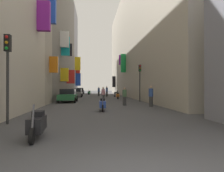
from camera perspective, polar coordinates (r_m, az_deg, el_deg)
ground_plane at (r=33.53m, az=-3.81°, el=-3.13°), size 140.00×140.00×0.00m
building_left_mid_a at (r=23.23m, az=-23.59°, el=12.44°), size 6.83×3.46×13.51m
building_left_mid_b at (r=39.05m, az=-16.07°, el=12.82°), size 7.28×28.25×21.04m
building_left_mid_c at (r=58.63m, az=-12.31°, el=8.68°), size 7.36×12.00×21.68m
building_right_mid_b at (r=39.97m, az=7.80°, el=11.45°), size 6.91×50.73×19.59m
parked_car_green at (r=24.67m, az=-11.44°, el=-2.37°), size 1.94×4.36×1.44m
parked_car_black at (r=54.65m, az=-8.34°, el=-1.22°), size 2.01×3.93×1.49m
parked_car_grey at (r=37.49m, az=-9.23°, el=-1.69°), size 1.91×4.37×1.42m
scooter_green at (r=48.42m, az=-5.99°, el=-1.72°), size 0.64×1.82×1.13m
scooter_red at (r=49.11m, az=-2.29°, el=-1.70°), size 0.82×1.73×1.13m
scooter_blue at (r=15.12m, az=-2.47°, el=-4.78°), size 0.48×1.90×1.13m
scooter_silver at (r=37.14m, az=1.11°, el=-2.14°), size 0.75×1.82×1.13m
scooter_black at (r=7.47m, az=-19.00°, el=-9.35°), size 0.51×2.00×1.13m
scooter_orange at (r=31.31m, az=1.54°, el=-2.48°), size 0.55×1.95×1.13m
pedestrian_crossing at (r=40.43m, az=-3.48°, el=-1.44°), size 0.44×0.44×1.71m
pedestrian_near_left at (r=24.91m, az=-2.31°, el=-2.20°), size 0.41×0.41×1.65m
pedestrian_near_right at (r=18.69m, az=10.14°, el=-2.64°), size 0.54×0.54×1.76m
pedestrian_mid_street at (r=19.56m, az=3.29°, el=-2.76°), size 0.53×0.53×1.62m
pedestrian_far_away at (r=38.67m, az=-1.36°, el=-1.42°), size 0.42×0.42×1.80m
traffic_light_near_corner at (r=10.79m, az=-25.64°, el=5.51°), size 0.26×0.34×3.98m
traffic_light_far_corner at (r=24.91m, az=7.29°, el=2.48°), size 0.26×0.34×4.18m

